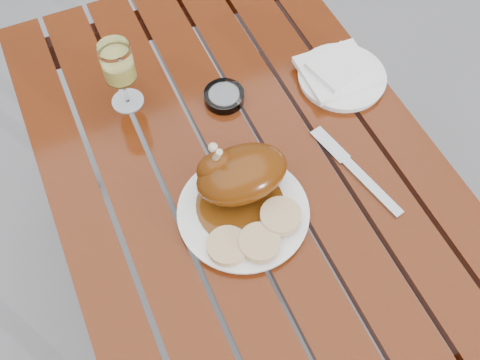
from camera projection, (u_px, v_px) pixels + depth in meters
name	position (u px, v px, depth m)	size (l,w,h in m)	color
ground	(240.00, 281.00, 1.78)	(60.00, 60.00, 0.00)	slate
table	(240.00, 232.00, 1.46)	(0.80, 1.20, 0.75)	#62260B
dinner_plate	(243.00, 213.00, 1.06)	(0.26, 0.26, 0.02)	white
roast_duck	(238.00, 175.00, 1.04)	(0.20, 0.19, 0.13)	#5B2C0A
bread_dumplings	(256.00, 235.00, 1.01)	(0.20, 0.11, 0.03)	tan
wine_glass	(121.00, 76.00, 1.15)	(0.07, 0.07, 0.17)	#F3ED6E
side_plate	(342.00, 77.00, 1.25)	(0.21, 0.21, 0.02)	white
napkin	(337.00, 71.00, 1.24)	(0.16, 0.15, 0.01)	white
ashtray	(224.00, 96.00, 1.21)	(0.09, 0.09, 0.02)	#B2B7BC
fork	(225.00, 234.00, 1.04)	(0.02, 0.18, 0.01)	gray
knife	(362.00, 177.00, 1.11)	(0.02, 0.22, 0.01)	gray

